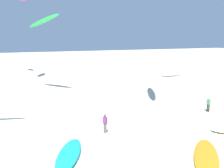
{
  "coord_description": "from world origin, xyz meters",
  "views": [
    {
      "loc": [
        -7.77,
        3.79,
        8.08
      ],
      "look_at": [
        1.68,
        23.91,
        4.04
      ],
      "focal_mm": 41.55,
      "sensor_mm": 36.0,
      "label": 1
    }
  ],
  "objects_px": {
    "person_near_right": "(208,104)",
    "person_mid_field": "(105,123)",
    "flying_kite_3": "(43,21)",
    "grounded_kite_1": "(206,157)",
    "grounded_kite_2": "(69,154)"
  },
  "relations": [
    {
      "from": "person_near_right",
      "to": "person_mid_field",
      "type": "bearing_deg",
      "value": -175.06
    },
    {
      "from": "flying_kite_3",
      "to": "grounded_kite_1",
      "type": "bearing_deg",
      "value": -77.91
    },
    {
      "from": "grounded_kite_1",
      "to": "flying_kite_3",
      "type": "bearing_deg",
      "value": 102.09
    },
    {
      "from": "flying_kite_3",
      "to": "person_mid_field",
      "type": "bearing_deg",
      "value": -85.95
    },
    {
      "from": "flying_kite_3",
      "to": "person_mid_field",
      "type": "xyz_separation_m",
      "value": [
        1.3,
        -18.41,
        -9.38
      ]
    },
    {
      "from": "flying_kite_3",
      "to": "person_near_right",
      "type": "distance_m",
      "value": 24.25
    },
    {
      "from": "grounded_kite_1",
      "to": "person_near_right",
      "type": "height_order",
      "value": "person_near_right"
    },
    {
      "from": "grounded_kite_2",
      "to": "person_mid_field",
      "type": "relative_size",
      "value": 3.18
    },
    {
      "from": "person_near_right",
      "to": "person_mid_field",
      "type": "distance_m",
      "value": 12.88
    },
    {
      "from": "person_mid_field",
      "to": "person_near_right",
      "type": "bearing_deg",
      "value": 4.94
    },
    {
      "from": "person_near_right",
      "to": "grounded_kite_1",
      "type": "bearing_deg",
      "value": -135.71
    },
    {
      "from": "grounded_kite_1",
      "to": "grounded_kite_2",
      "type": "relative_size",
      "value": 1.08
    },
    {
      "from": "grounded_kite_2",
      "to": "person_near_right",
      "type": "xyz_separation_m",
      "value": [
        16.86,
        4.17,
        0.67
      ]
    },
    {
      "from": "flying_kite_3",
      "to": "person_near_right",
      "type": "xyz_separation_m",
      "value": [
        14.13,
        -17.31,
        -9.42
      ]
    },
    {
      "from": "grounded_kite_1",
      "to": "grounded_kite_2",
      "type": "distance_m",
      "value": 9.27
    }
  ]
}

